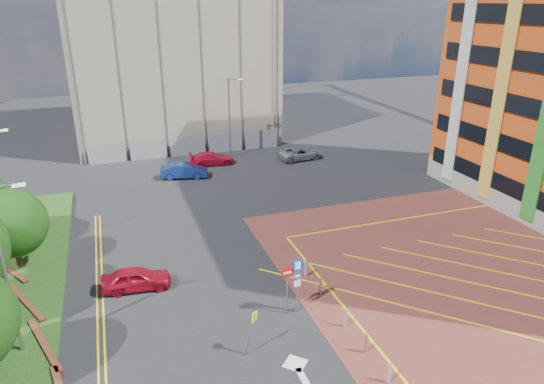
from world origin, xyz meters
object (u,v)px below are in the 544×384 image
car_blue_back (184,171)px  car_red_back (212,158)px  lamp_back (230,115)px  car_red_left (136,279)px  tree_c (11,224)px  warning_sign (251,328)px  sign_cluster (293,280)px  car_silver_back (300,154)px  lamp_left_near (5,265)px

car_blue_back → car_red_back: size_ratio=0.97×
car_blue_back → car_red_back: car_blue_back is taller
lamp_back → car_red_back: (-2.45, -1.81, -3.73)m
car_red_left → tree_c: bearing=63.1°
lamp_back → warning_sign: size_ratio=3.56×
car_red_left → car_red_back: 22.08m
lamp_back → sign_cluster: bearing=-98.0°
lamp_back → car_silver_back: (6.36, -3.12, -3.74)m
lamp_back → car_silver_back: size_ratio=1.80×
sign_cluster → warning_sign: sign_cluster is taller
car_red_left → car_silver_back: car_red_left is taller
lamp_left_near → lamp_back: (16.50, 26.00, -0.30)m
tree_c → car_red_left: bearing=-32.7°
car_blue_back → car_red_left: bearing=175.0°
sign_cluster → car_red_back: size_ratio=0.74×
tree_c → car_red_back: bearing=46.9°
car_blue_back → car_silver_back: car_blue_back is taller
lamp_left_near → car_silver_back: lamp_left_near is taller
tree_c → warning_sign: bearing=-46.2°
warning_sign → car_red_left: bearing=121.8°
car_blue_back → car_silver_back: (12.01, 1.61, -0.07)m
tree_c → warning_sign: (10.87, -11.35, -1.76)m
car_blue_back → lamp_back: bearing=-37.2°
car_red_left → car_blue_back: (5.58, 17.34, 0.05)m
sign_cluster → car_silver_back: (10.15, 23.89, -1.34)m
lamp_left_near → car_red_back: bearing=59.9°
lamp_left_near → warning_sign: lamp_left_near is taller
warning_sign → car_red_back: (4.26, 27.53, -0.80)m
warning_sign → car_red_back: bearing=81.2°
warning_sign → sign_cluster: bearing=38.5°
car_red_back → tree_c: bearing=140.9°
lamp_left_near → lamp_back: 30.80m
lamp_left_near → car_red_back: size_ratio=1.86×
lamp_back → warning_sign: 30.25m
sign_cluster → car_red_back: sign_cluster is taller
tree_c → warning_sign: size_ratio=2.18×
tree_c → sign_cluster: tree_c is taller
warning_sign → car_red_back: 27.87m
car_silver_back → lamp_back: bearing=57.8°
car_silver_back → warning_sign: bearing=147.5°
tree_c → car_silver_back: (23.94, 14.88, -2.58)m
lamp_left_near → car_silver_back: 32.59m
lamp_back → car_red_left: lamp_back is taller
lamp_left_near → warning_sign: size_ratio=3.56×
car_red_left → lamp_back: bearing=-21.2°
lamp_back → car_red_back: size_ratio=1.86×
tree_c → car_red_left: size_ratio=1.30×
tree_c → lamp_back: (17.58, 18.00, 1.17)m
sign_cluster → car_red_left: (-7.44, 4.94, -1.31)m
warning_sign → car_silver_back: 29.31m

